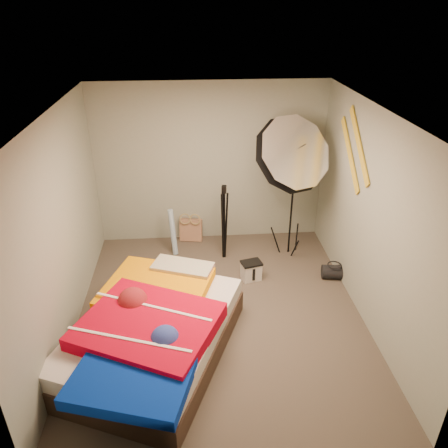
{
  "coord_description": "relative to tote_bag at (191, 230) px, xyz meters",
  "views": [
    {
      "loc": [
        -0.3,
        -4.33,
        3.55
      ],
      "look_at": [
        0.1,
        0.6,
        0.95
      ],
      "focal_mm": 35.0,
      "sensor_mm": 36.0,
      "label": 1
    }
  ],
  "objects": [
    {
      "name": "photo_umbrella",
      "position": [
        1.37,
        -0.69,
        1.46
      ],
      "size": [
        1.19,
        1.09,
        2.28
      ],
      "color": "black",
      "rests_on": "floor"
    },
    {
      "name": "wall_front",
      "position": [
        0.33,
        -3.9,
        1.07
      ],
      "size": [
        3.5,
        0.0,
        3.5
      ],
      "primitive_type": "plane",
      "rotation": [
        -1.57,
        0.0,
        0.0
      ],
      "color": "gray",
      "rests_on": "floor"
    },
    {
      "name": "wall_left",
      "position": [
        -1.42,
        -1.9,
        1.07
      ],
      "size": [
        0.0,
        4.0,
        4.0
      ],
      "primitive_type": "plane",
      "rotation": [
        1.57,
        0.0,
        1.57
      ],
      "color": "gray",
      "rests_on": "floor"
    },
    {
      "name": "floor",
      "position": [
        0.33,
        -1.9,
        -0.18
      ],
      "size": [
        4.0,
        4.0,
        0.0
      ],
      "primitive_type": "plane",
      "color": "brown",
      "rests_on": "ground"
    },
    {
      "name": "bed",
      "position": [
        -0.45,
        -2.54,
        0.13
      ],
      "size": [
        2.16,
        2.61,
        0.62
      ],
      "color": "#3F2C22",
      "rests_on": "floor"
    },
    {
      "name": "wall_stripe_upper",
      "position": [
        2.06,
        -1.3,
        1.77
      ],
      "size": [
        0.02,
        0.91,
        0.78
      ],
      "primitive_type": "cube",
      "rotation": [
        0.7,
        0.0,
        0.0
      ],
      "color": "gold",
      "rests_on": "wall_right"
    },
    {
      "name": "ceiling",
      "position": [
        0.33,
        -1.9,
        2.32
      ],
      "size": [
        4.0,
        4.0,
        0.0
      ],
      "primitive_type": "plane",
      "rotation": [
        3.14,
        0.0,
        0.0
      ],
      "color": "silver",
      "rests_on": "wall_back"
    },
    {
      "name": "wall_back",
      "position": [
        0.33,
        0.1,
        1.07
      ],
      "size": [
        3.5,
        0.0,
        3.5
      ],
      "primitive_type": "plane",
      "rotation": [
        1.57,
        0.0,
        0.0
      ],
      "color": "gray",
      "rests_on": "floor"
    },
    {
      "name": "camera_tripod",
      "position": [
        0.49,
        -0.57,
        0.5
      ],
      "size": [
        0.08,
        0.08,
        1.18
      ],
      "color": "black",
      "rests_on": "floor"
    },
    {
      "name": "camera_case",
      "position": [
        0.82,
        -1.19,
        -0.05
      ],
      "size": [
        0.29,
        0.24,
        0.25
      ],
      "primitive_type": "cube",
      "rotation": [
        0.0,
        0.0,
        0.25
      ],
      "color": "silver",
      "rests_on": "floor"
    },
    {
      "name": "tote_bag",
      "position": [
        0.0,
        0.0,
        0.0
      ],
      "size": [
        0.38,
        0.21,
        0.37
      ],
      "primitive_type": "cube",
      "rotation": [
        -0.14,
        0.0,
        -0.17
      ],
      "color": "tan",
      "rests_on": "floor"
    },
    {
      "name": "wrapping_roll",
      "position": [
        -0.27,
        -0.38,
        0.18
      ],
      "size": [
        0.16,
        0.22,
        0.72
      ],
      "primitive_type": "cylinder",
      "rotation": [
        -0.17,
        0.0,
        0.41
      ],
      "color": "#578AB4",
      "rests_on": "floor"
    },
    {
      "name": "duffel_bag",
      "position": [
        1.98,
        -1.25,
        -0.08
      ],
      "size": [
        0.35,
        0.24,
        0.2
      ],
      "primitive_type": "cylinder",
      "rotation": [
        0.0,
        1.57,
        -0.15
      ],
      "color": "black",
      "rests_on": "floor"
    },
    {
      "name": "wall_right",
      "position": [
        2.08,
        -1.9,
        1.07
      ],
      "size": [
        0.0,
        4.0,
        4.0
      ],
      "primitive_type": "plane",
      "rotation": [
        1.57,
        0.0,
        -1.57
      ],
      "color": "gray",
      "rests_on": "floor"
    },
    {
      "name": "wall_stripe_lower",
      "position": [
        2.06,
        -1.05,
        1.57
      ],
      "size": [
        0.02,
        0.91,
        0.78
      ],
      "primitive_type": "cube",
      "rotation": [
        0.7,
        0.0,
        0.0
      ],
      "color": "gold",
      "rests_on": "wall_right"
    }
  ]
}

